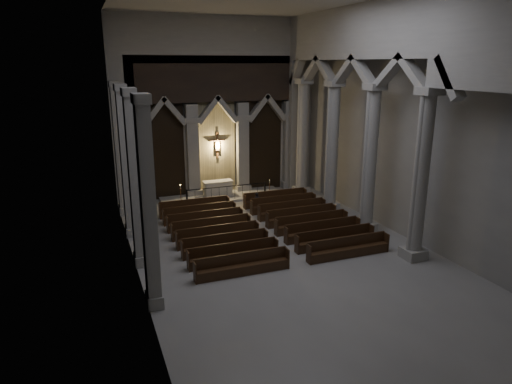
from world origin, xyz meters
TOP-DOWN VIEW (x-y plane):
  - room at (0.00, 0.00)m, footprint 24.00×24.10m
  - sanctuary_wall at (0.00, 11.54)m, footprint 14.00×0.77m
  - right_arcade at (5.50, 1.33)m, footprint 1.00×24.00m
  - left_pilasters at (-6.75, 3.50)m, footprint 0.60×13.00m
  - sanctuary_step at (0.00, 10.60)m, footprint 8.50×2.60m
  - altar at (-0.30, 10.74)m, footprint 2.05×0.82m
  - altar_rail at (-0.00, 9.62)m, footprint 5.58×0.09m
  - candle_stand_left at (-3.18, 9.42)m, footprint 0.26×0.26m
  - candle_stand_right at (3.09, 9.60)m, footprint 0.21×0.21m
  - pews at (-0.00, 3.23)m, footprint 9.74×9.34m
  - worshipper at (1.08, 6.77)m, footprint 0.49×0.36m

SIDE VIEW (x-z plane):
  - sanctuary_step at x=0.00m, z-range 0.00..0.15m
  - pews at x=0.00m, z-range -0.17..0.80m
  - candle_stand_right at x=3.09m, z-range -0.28..0.94m
  - candle_stand_left at x=-3.18m, z-range -0.35..1.18m
  - worshipper at x=1.08m, z-range 0.00..1.25m
  - altar at x=-0.30m, z-range 0.15..1.19m
  - altar_rail at x=0.00m, z-range 0.18..1.28m
  - left_pilasters at x=-6.75m, z-range -0.10..7.92m
  - sanctuary_wall at x=0.00m, z-range 0.62..12.62m
  - room at x=0.00m, z-range 1.60..13.60m
  - right_arcade at x=5.50m, z-range 1.83..13.83m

